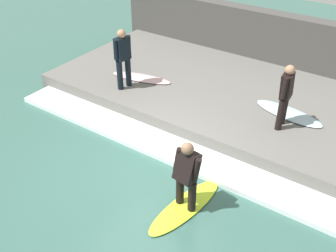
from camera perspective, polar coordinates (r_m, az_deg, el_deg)
The scene contains 10 objects.
ground_plane at distance 8.39m, azimuth -2.63°, elevation -6.11°, with size 28.00×28.00×0.00m, color #386056.
concrete_ledge at distance 10.66m, azimuth 8.21°, elevation 4.41°, with size 4.40×9.39×0.41m, color #66635E.
back_wall at distance 12.41m, azimuth 13.83°, elevation 11.81°, with size 0.50×9.86×1.84m, color #474442.
wave_foam_crest at distance 8.81m, azimuth 0.21°, elevation -3.29°, with size 0.85×8.92×0.12m, color white.
surfboard_riding at distance 7.52m, azimuth 2.55°, elevation -11.56°, with size 1.96×0.78×0.06m.
surfer_riding at distance 6.95m, azimuth 2.72°, elevation -6.77°, with size 0.43×0.60×1.43m.
surfer_waiting_near at distance 10.22m, azimuth -6.57°, elevation 10.08°, with size 0.53×0.30×1.59m.
surfboard_waiting_near at distance 10.98m, azimuth -3.90°, elevation 7.00°, with size 0.82×1.79×0.06m.
surfer_waiting_far at distance 8.86m, azimuth 16.70°, elevation 4.57°, with size 0.51×0.27×1.51m.
surfboard_waiting_far at distance 9.76m, azimuth 17.07°, elevation 1.79°, with size 0.86×1.79×0.06m.
Camera 1 is at (-5.08, -3.95, 5.38)m, focal length 42.00 mm.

